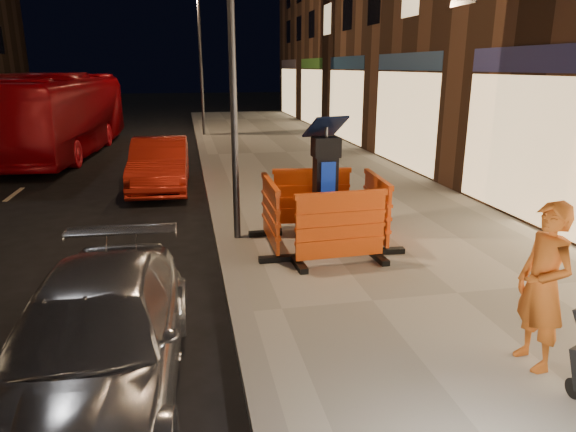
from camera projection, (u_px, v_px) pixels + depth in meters
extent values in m
plane|color=black|center=(242.00, 323.00, 6.59)|extent=(120.00, 120.00, 0.00)
cube|color=gray|center=(457.00, 298.00, 7.13)|extent=(6.00, 60.00, 0.15)
cube|color=slate|center=(242.00, 318.00, 6.57)|extent=(0.30, 60.00, 0.15)
cube|color=black|center=(325.00, 186.00, 8.77)|extent=(0.69, 0.69, 2.11)
cube|color=#E84D11|center=(341.00, 228.00, 8.01)|extent=(1.54, 0.69, 1.18)
cube|color=#E84D11|center=(312.00, 199.00, 9.79)|extent=(1.56, 0.76, 1.18)
cube|color=#E84D11|center=(271.00, 215.00, 8.72)|extent=(0.63, 1.51, 1.18)
cube|color=#E84D11|center=(376.00, 209.00, 9.08)|extent=(0.73, 1.55, 1.18)
imported|color=#B1B1B6|center=(102.00, 393.00, 5.17)|extent=(1.85, 4.19, 1.20)
imported|color=#AC1E11|center=(162.00, 189.00, 13.80)|extent=(1.51, 4.10, 1.34)
imported|color=#93040D|center=(66.00, 155.00, 19.13)|extent=(3.21, 10.73, 2.95)
imported|color=#BC581A|center=(543.00, 286.00, 5.18)|extent=(0.45, 0.66, 1.77)
cylinder|color=#3F3F44|center=(233.00, 67.00, 8.58)|extent=(0.12, 0.12, 6.00)
cylinder|color=#3F3F44|center=(201.00, 67.00, 22.70)|extent=(0.12, 0.12, 6.00)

